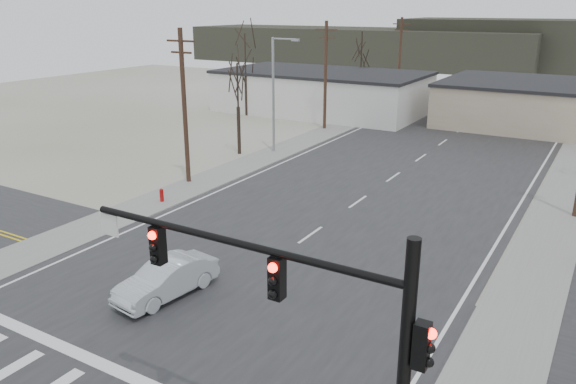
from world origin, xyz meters
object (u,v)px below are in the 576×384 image
object	(u,v)px
car_far_a	(462,118)
car_far_b	(484,92)
traffic_signal_mast	(320,329)
fire_hydrant	(162,195)
sedan_crossing	(166,279)

from	to	relation	value
car_far_a	car_far_b	bearing A→B (deg)	-83.88
traffic_signal_mast	fire_hydrant	bearing A→B (deg)	141.87
fire_hydrant	car_far_b	world-z (taller)	car_far_b
sedan_crossing	car_far_a	xyz separation A→B (m)	(1.31, 41.33, -0.08)
traffic_signal_mast	sedan_crossing	size ratio (longest dim) A/B	1.99
fire_hydrant	car_far_b	distance (m)	53.04
traffic_signal_mast	sedan_crossing	world-z (taller)	traffic_signal_mast
car_far_a	fire_hydrant	bearing A→B (deg)	73.73
car_far_a	car_far_b	distance (m)	19.87
fire_hydrant	sedan_crossing	bearing A→B (deg)	-46.20
fire_hydrant	car_far_a	size ratio (longest dim) A/B	0.19
fire_hydrant	traffic_signal_mast	bearing A→B (deg)	-38.13
sedan_crossing	fire_hydrant	bearing A→B (deg)	141.66
car_far_b	traffic_signal_mast	bearing A→B (deg)	-89.35
fire_hydrant	sedan_crossing	size ratio (longest dim) A/B	0.19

